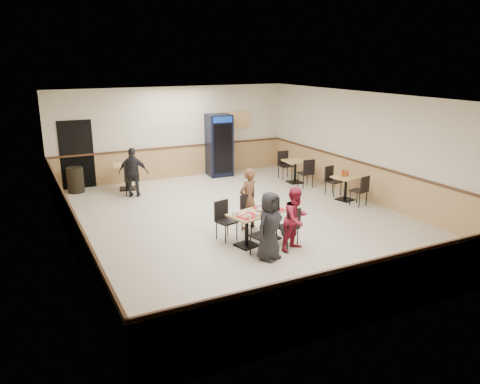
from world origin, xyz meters
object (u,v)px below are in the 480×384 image
diner_woman_left (270,226)px  diner_woman_right (296,219)px  side_table_near (346,185)px  side_table_far (295,168)px  pepsi_cooler (219,145)px  main_table (258,222)px  lone_diner (133,172)px  back_table (127,173)px  trash_bin (76,180)px  diner_man_opposite (248,199)px

diner_woman_left → diner_woman_right: bearing=-7.0°
side_table_near → side_table_far: side_table_far is taller
side_table_far → pepsi_cooler: pepsi_cooler is taller
diner_woman_left → pepsi_cooler: 7.11m
side_table_near → pepsi_cooler: bearing=114.6°
main_table → lone_diner: lone_diner is taller
side_table_far → back_table: bearing=161.9°
side_table_near → trash_bin: (-6.69, 4.25, -0.07)m
side_table_near → diner_man_opposite: bearing=-167.5°
pepsi_cooler → diner_man_opposite: bearing=-102.3°
diner_woman_left → diner_woman_right: size_ratio=1.04×
lone_diner → back_table: lone_diner is taller
side_table_far → main_table: bearing=-131.8°
diner_woman_left → diner_man_opposite: diner_man_opposite is taller
back_table → pepsi_cooler: bearing=6.9°
diner_woman_left → diner_man_opposite: 1.80m
main_table → trash_bin: trash_bin is taller
side_table_far → trash_bin: 6.77m
main_table → side_table_near: 4.07m
back_table → pepsi_cooler: size_ratio=0.42×
diner_woman_right → pepsi_cooler: bearing=60.7°
diner_man_opposite → pepsi_cooler: (1.53, 5.08, 0.31)m
diner_woman_right → side_table_near: (3.21, 2.35, -0.22)m
back_table → trash_bin: bearing=166.4°
diner_woman_right → diner_man_opposite: diner_man_opposite is taller
back_table → trash_bin: (-1.45, 0.35, -0.13)m
back_table → side_table_far: bearing=-18.1°
back_table → diner_woman_left: bearing=-78.6°
side_table_near → back_table: back_table is taller
diner_woman_right → side_table_near: diner_woman_right is taller
side_table_near → trash_bin: 7.93m
diner_woman_right → diner_woman_left: bearing=175.2°
diner_man_opposite → back_table: (-1.73, 4.68, -0.21)m
side_table_near → back_table: bearing=143.3°
side_table_far → trash_bin: bearing=162.9°
main_table → side_table_near: (3.72, 1.65, -0.01)m
diner_woman_right → diner_man_opposite: bearing=81.9°
main_table → diner_woman_right: size_ratio=1.06×
lone_diner → side_table_near: 6.05m
trash_bin → main_table: bearing=-63.3°
side_table_far → back_table: (-5.02, 1.64, 0.03)m
diner_woman_left → pepsi_cooler: bearing=53.0°
trash_bin → diner_man_opposite: bearing=-57.7°
main_table → lone_diner: (-1.52, 4.68, 0.25)m
side_table_far → diner_woman_right: bearing=-123.0°
diner_woman_right → trash_bin: 7.47m
diner_man_opposite → lone_diner: size_ratio=1.01×
diner_man_opposite → side_table_near: 3.60m
diner_woman_left → diner_man_opposite: size_ratio=0.96×
diner_woman_left → trash_bin: (-2.75, 6.78, -0.32)m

